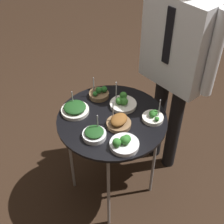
{
  "coord_description": "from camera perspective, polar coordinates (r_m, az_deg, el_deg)",
  "views": [
    {
      "loc": [
        1.07,
        -0.92,
        2.01
      ],
      "look_at": [
        0.0,
        0.0,
        0.77
      ],
      "focal_mm": 50.0,
      "sensor_mm": 36.0,
      "label": 1
    }
  ],
  "objects": [
    {
      "name": "serving_cart",
      "position": [
        1.95,
        0.0,
        -2.25
      ],
      "size": [
        0.68,
        0.68,
        0.72
      ],
      "color": "black",
      "rests_on": "ground_plane"
    },
    {
      "name": "ground_plane",
      "position": [
        2.46,
        0.0,
        -13.63
      ],
      "size": [
        8.0,
        8.0,
        0.0
      ],
      "primitive_type": "plane",
      "color": "black"
    },
    {
      "name": "bowl_broccoli_back_left",
      "position": [
        1.9,
        7.52,
        -0.85
      ],
      "size": [
        0.13,
        0.13,
        0.15
      ],
      "color": "silver",
      "rests_on": "serving_cart"
    },
    {
      "name": "bowl_broccoli_mid_right",
      "position": [
        2.06,
        -2.35,
        3.44
      ],
      "size": [
        0.13,
        0.13,
        0.14
      ],
      "color": "brown",
      "rests_on": "serving_cart"
    },
    {
      "name": "waiter_figure",
      "position": [
        2.03,
        11.82,
        10.64
      ],
      "size": [
        0.58,
        0.22,
        1.58
      ],
      "color": "black",
      "rests_on": "ground_plane"
    },
    {
      "name": "bowl_spinach_front_right",
      "position": [
        1.78,
        -3.25,
        -4.01
      ],
      "size": [
        0.14,
        0.14,
        0.14
      ],
      "color": "silver",
      "rests_on": "serving_cart"
    },
    {
      "name": "bowl_roast_front_center",
      "position": [
        1.85,
        1.24,
        -1.8
      ],
      "size": [
        0.15,
        0.15,
        0.17
      ],
      "color": "brown",
      "rests_on": "serving_cart"
    },
    {
      "name": "bowl_broccoli_near_rim",
      "position": [
        1.99,
        2.0,
        1.71
      ],
      "size": [
        0.17,
        0.17,
        0.18
      ],
      "color": "silver",
      "rests_on": "serving_cart"
    },
    {
      "name": "bowl_spinach_back_right",
      "position": [
        1.95,
        -6.79,
        0.57
      ],
      "size": [
        0.18,
        0.18,
        0.13
      ],
      "color": "silver",
      "rests_on": "serving_cart"
    },
    {
      "name": "bowl_broccoli_mid_left",
      "position": [
        1.73,
        2.18,
        -5.7
      ],
      "size": [
        0.17,
        0.17,
        0.08
      ],
      "color": "silver",
      "rests_on": "serving_cart"
    }
  ]
}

